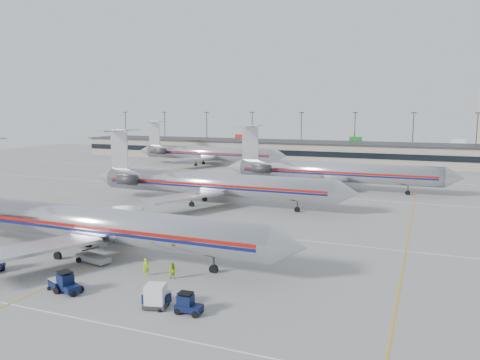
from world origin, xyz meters
The scene contains 17 objects.
ground centered at (0.00, 0.00, 0.00)m, with size 260.00×260.00×0.00m, color gray.
apron_markings centered at (0.00, 10.00, 0.01)m, with size 160.00×0.15×0.02m, color silver.
terminal centered at (0.00, 97.97, 3.16)m, with size 162.00×17.00×6.25m.
light_mast_row centered at (0.00, 112.00, 8.58)m, with size 163.60×0.40×15.28m.
jet_foreground centered at (-2.88, -4.71, 3.67)m, with size 48.27×28.42×12.63m.
jet_second_row centered at (-2.46, 25.52, 3.67)m, with size 48.26×28.42×12.63m.
jet_third_row centered at (13.86, 48.12, 3.75)m, with size 47.19×29.03×12.90m.
jet_back_row centered at (-27.91, 76.40, 3.71)m, with size 46.79×28.78×12.79m.
tug_center centered at (2.80, -14.28, 0.89)m, with size 2.69×2.04×1.96m.
tug_right centered at (14.67, -14.05, 0.79)m, with size 2.16×1.14×1.74m.
cart_inner centered at (1.41, -13.94, 0.51)m, with size 2.02×1.75×0.97m.
cart_outer centered at (11.53, -13.57, 0.61)m, with size 2.07×1.45×1.16m.
uld_container centered at (11.74, -14.05, 1.00)m, with size 2.20×1.98×1.98m.
belt_loader centered at (-0.48, -6.70, 0.67)m, with size 4.89×2.20×2.51m.
ramp_worker_near centered at (6.84, -7.95, 0.85)m, with size 0.62×0.41×1.70m, color #B7F116.
ramp_worker_far centered at (9.71, -7.83, 0.81)m, with size 0.79×0.62×1.63m, color #9BBE11.
cone_right centered at (14.40, -13.94, 0.33)m, with size 0.48×0.48×0.66m, color red.
Camera 1 is at (31.70, -45.11, 16.06)m, focal length 35.00 mm.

